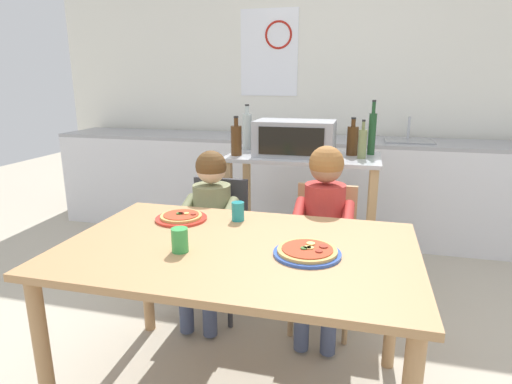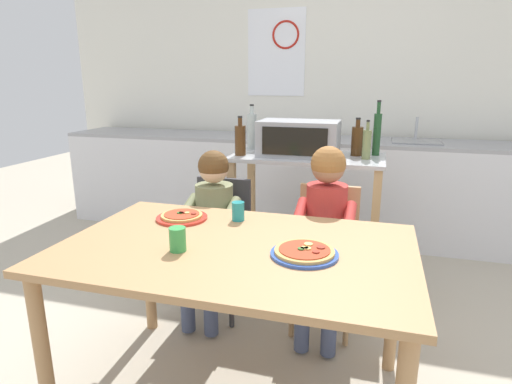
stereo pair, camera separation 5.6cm
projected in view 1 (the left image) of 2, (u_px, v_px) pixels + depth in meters
ground_plane at (283, 291)px, 2.92m from camera, size 10.74×10.74×0.00m
back_wall_tiled at (317, 85)px, 4.09m from camera, size 5.37×0.14×2.70m
kitchen_counter at (309, 186)px, 3.94m from camera, size 4.83×0.60×1.09m
kitchen_island_cart at (302, 199)px, 2.95m from camera, size 1.01×0.54×0.91m
toaster_oven at (295, 138)px, 2.82m from camera, size 0.52×0.33×0.23m
bottle_slim_sauce at (372, 132)px, 2.84m from camera, size 0.05×0.05×0.36m
bottle_dark_olive_oil at (247, 131)px, 3.07m from camera, size 0.07×0.07×0.32m
bottle_tall_green_wine at (236, 140)px, 2.83m from camera, size 0.07×0.07×0.26m
bottle_clear_vinegar at (352, 140)px, 2.84m from camera, size 0.07×0.07×0.25m
bottle_squat_spirits at (362, 143)px, 2.72m from camera, size 0.05×0.05×0.25m
dining_table at (238, 266)px, 1.77m from camera, size 1.45×0.93×0.75m
dining_chair_left at (217, 236)px, 2.59m from camera, size 0.36×0.36×0.81m
dining_chair_right at (324, 246)px, 2.44m from camera, size 0.36×0.36×0.81m
child_in_olive_shirt at (209, 217)px, 2.44m from camera, size 0.32×0.42×1.00m
child_in_red_shirt at (323, 221)px, 2.27m from camera, size 0.32×0.42×1.05m
pizza_plate_red_rimmed at (181, 217)px, 2.06m from camera, size 0.25×0.25×0.03m
pizza_plate_blue_rimmed at (307, 252)px, 1.65m from camera, size 0.26×0.26×0.03m
drinking_cup_teal at (238, 211)px, 2.04m from camera, size 0.06×0.06×0.09m
drinking_cup_green at (180, 240)px, 1.67m from camera, size 0.07×0.07×0.10m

